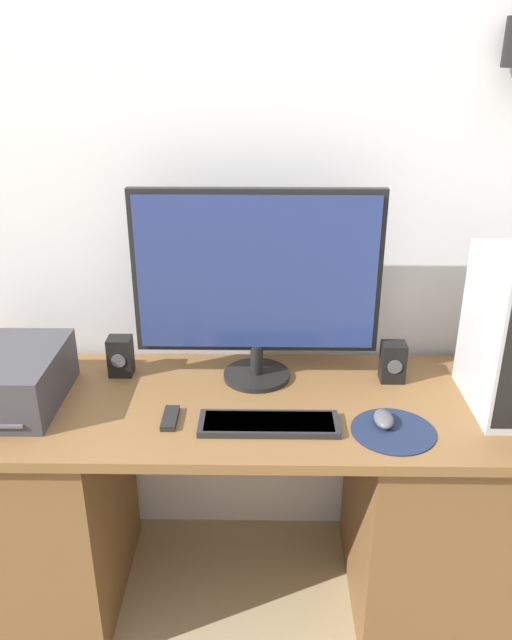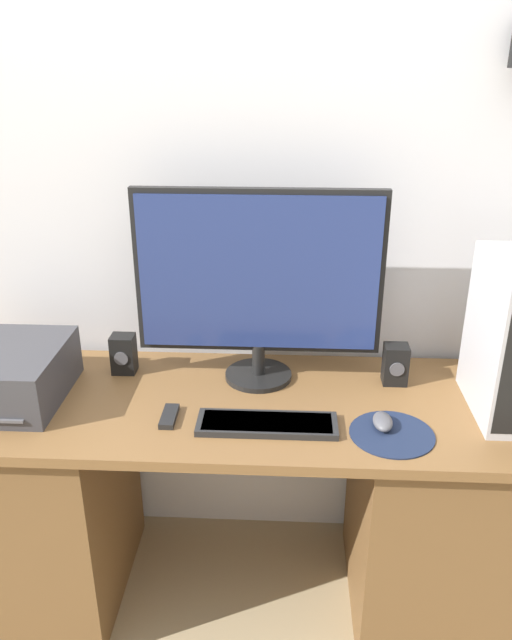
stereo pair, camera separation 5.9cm
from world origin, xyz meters
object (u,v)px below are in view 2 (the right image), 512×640
object	(u,v)px
mouse	(383,422)
remote_control	(169,416)
keyboard	(267,424)
speaker_right	(395,364)
monitor	(259,279)
speaker_left	(124,354)
printer	(9,374)

from	to	relation	value
mouse	remote_control	distance (m)	0.58
keyboard	speaker_right	world-z (taller)	speaker_right
monitor	speaker_right	world-z (taller)	monitor
monitor	speaker_right	xyz separation A→B (m)	(0.42, -0.01, -0.26)
monitor	speaker_left	xyz separation A→B (m)	(-0.42, 0.01, -0.26)
mouse	remote_control	size ratio (longest dim) A/B	0.82
printer	remote_control	size ratio (longest dim) A/B	3.26
mouse	speaker_left	bearing A→B (deg)	159.94
keyboard	remote_control	xyz separation A→B (m)	(-0.27, 0.03, -0.00)
speaker_left	remote_control	world-z (taller)	speaker_left
keyboard	remote_control	distance (m)	0.27
mouse	monitor	bearing A→B (deg)	142.37
monitor	mouse	distance (m)	0.53
keyboard	speaker_left	size ratio (longest dim) A/B	3.05
keyboard	printer	bearing A→B (deg)	171.00
remote_control	monitor	bearing A→B (deg)	47.20
monitor	remote_control	world-z (taller)	monitor
speaker_right	remote_control	bearing A→B (deg)	-159.73
speaker_left	printer	bearing A→B (deg)	-149.00
mouse	printer	size ratio (longest dim) A/B	0.25
monitor	speaker_left	world-z (taller)	monitor
monitor	remote_control	size ratio (longest dim) A/B	6.49
keyboard	mouse	world-z (taller)	mouse
mouse	speaker_right	bearing A→B (deg)	74.94
speaker_left	speaker_right	xyz separation A→B (m)	(0.84, -0.03, 0.00)
keyboard	mouse	size ratio (longest dim) A/B	4.16
monitor	mouse	bearing A→B (deg)	-37.63
speaker_right	remote_control	xyz separation A→B (m)	(-0.65, -0.24, -0.05)
keyboard	speaker_right	bearing A→B (deg)	35.09
printer	remote_control	bearing A→B (deg)	-10.95
speaker_right	monitor	bearing A→B (deg)	178.21
printer	remote_control	xyz separation A→B (m)	(0.48, -0.09, -0.07)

